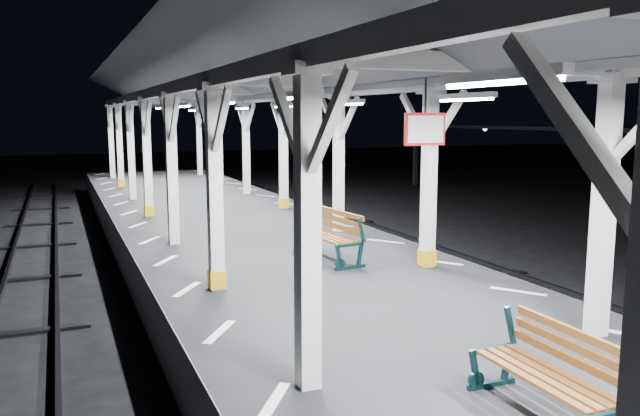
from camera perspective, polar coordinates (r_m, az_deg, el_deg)
ground at (r=9.63m, az=5.80°, el=-14.92°), size 120.00×120.00×0.00m
platform at (r=9.44m, az=5.85°, el=-12.13°), size 6.00×50.00×1.00m
hazard_stripes_left at (r=8.43m, az=-9.16°, el=-11.11°), size 1.00×48.00×0.01m
hazard_stripes_right at (r=10.63m, az=17.65°, el=-7.27°), size 1.00×48.00×0.01m
track_right at (r=12.65m, az=26.42°, el=-9.63°), size 2.20×60.00×0.16m
canopy at (r=8.86m, az=6.31°, el=13.23°), size 5.40×49.00×4.65m
bench_near at (r=6.35m, az=20.55°, el=-13.80°), size 0.62×1.61×0.87m
bench_mid at (r=12.25m, az=1.11°, el=-2.39°), size 0.83×1.83×0.96m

